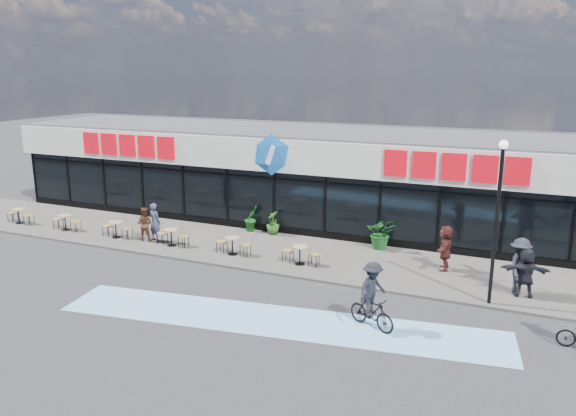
{
  "coord_description": "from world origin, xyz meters",
  "views": [
    {
      "loc": [
        10.64,
        -16.06,
        7.62
      ],
      "look_at": [
        2.2,
        3.5,
        2.28
      ],
      "focal_mm": 35.0,
      "sensor_mm": 36.0,
      "label": 1
    }
  ],
  "objects": [
    {
      "name": "bistro_set_1",
      "position": [
        -9.24,
        3.39,
        0.56
      ],
      "size": [
        1.54,
        0.62,
        0.9
      ],
      "color": "tan",
      "rests_on": "sidewalk"
    },
    {
      "name": "potted_plant_mid",
      "position": [
        0.08,
        6.64,
        0.64
      ],
      "size": [
        0.83,
        0.83,
        1.09
      ],
      "primitive_type": "imported",
      "rotation": [
        0.0,
        0.0,
        5.22
      ],
      "color": "#214B15",
      "rests_on": "sidewalk"
    },
    {
      "name": "bistro_set_3",
      "position": [
        -3.23,
        3.39,
        0.56
      ],
      "size": [
        1.54,
        0.62,
        0.9
      ],
      "color": "tan",
      "rests_on": "sidewalk"
    },
    {
      "name": "patron_right",
      "position": [
        -4.76,
        3.48,
        0.86
      ],
      "size": [
        0.86,
        0.75,
        1.52
      ],
      "primitive_type": "imported",
      "rotation": [
        0.0,
        0.0,
        3.41
      ],
      "color": "#4C2A1B",
      "rests_on": "sidewalk"
    },
    {
      "name": "bistro_set_0",
      "position": [
        -12.25,
        3.39,
        0.56
      ],
      "size": [
        1.54,
        0.62,
        0.9
      ],
      "color": "tan",
      "rests_on": "sidewalk"
    },
    {
      "name": "ground",
      "position": [
        0.0,
        0.0,
        0.0
      ],
      "size": [
        120.0,
        120.0,
        0.0
      ],
      "primitive_type": "plane",
      "color": "#28282B",
      "rests_on": "ground"
    },
    {
      "name": "pedestrian_a",
      "position": [
        8.09,
        4.96,
        0.97
      ],
      "size": [
        0.61,
        1.64,
        1.74
      ],
      "primitive_type": "imported",
      "rotation": [
        0.0,
        0.0,
        -1.51
      ],
      "color": "#431B18",
      "rests_on": "sidewalk"
    },
    {
      "name": "lamp_post",
      "position": [
        9.92,
        2.3,
        3.27
      ],
      "size": [
        0.28,
        0.28,
        5.37
      ],
      "color": "black",
      "rests_on": "sidewalk"
    },
    {
      "name": "building",
      "position": [
        -0.0,
        9.93,
        2.34
      ],
      "size": [
        30.6,
        6.57,
        4.75
      ],
      "color": "black",
      "rests_on": "ground"
    },
    {
      "name": "bike_lane",
      "position": [
        4.0,
        -1.5,
        0.01
      ],
      "size": [
        14.17,
        4.13,
        0.01
      ],
      "primitive_type": "cube",
      "rotation": [
        0.0,
        0.0,
        0.14
      ],
      "color": "#74AEDC",
      "rests_on": "ground"
    },
    {
      "name": "pedestrian_b",
      "position": [
        10.74,
        3.65,
        1.07
      ],
      "size": [
        0.92,
        1.36,
        1.94
      ],
      "primitive_type": "imported",
      "rotation": [
        0.0,
        0.0,
        1.4
      ],
      "color": "#212129",
      "rests_on": "sidewalk"
    },
    {
      "name": "cyclist_a",
      "position": [
        6.79,
        -0.81,
        0.94
      ],
      "size": [
        1.71,
        1.22,
        2.09
      ],
      "color": "black",
      "rests_on": "ground"
    },
    {
      "name": "potted_plant_right",
      "position": [
        5.22,
        6.54,
        0.78
      ],
      "size": [
        1.45,
        1.33,
        1.36
      ],
      "primitive_type": "imported",
      "rotation": [
        0.0,
        0.0,
        0.24
      ],
      "color": "#154C1B",
      "rests_on": "sidewalk"
    },
    {
      "name": "bistro_set_5",
      "position": [
        2.79,
        3.39,
        0.56
      ],
      "size": [
        1.54,
        0.62,
        0.9
      ],
      "color": "tan",
      "rests_on": "sidewalk"
    },
    {
      "name": "patron_left",
      "position": [
        -4.31,
        3.64,
        0.96
      ],
      "size": [
        0.7,
        0.53,
        1.72
      ],
      "primitive_type": "imported",
      "rotation": [
        0.0,
        0.0,
        2.94
      ],
      "color": "#32374F",
      "rests_on": "sidewalk"
    },
    {
      "name": "sidewalk",
      "position": [
        0.0,
        4.5,
        0.05
      ],
      "size": [
        44.0,
        5.0,
        0.1
      ],
      "primitive_type": "cube",
      "color": "#504D47",
      "rests_on": "ground"
    },
    {
      "name": "bistro_set_4",
      "position": [
        -0.22,
        3.39,
        0.56
      ],
      "size": [
        1.54,
        0.62,
        0.9
      ],
      "color": "tan",
      "rests_on": "sidewalk"
    },
    {
      "name": "potted_plant_left",
      "position": [
        -1.08,
        6.73,
        0.71
      ],
      "size": [
        0.72,
        0.8,
        1.23
      ],
      "primitive_type": "imported",
      "rotation": [
        0.0,
        0.0,
        1.28
      ],
      "color": "#154B17",
      "rests_on": "sidewalk"
    },
    {
      "name": "pedestrian_c",
      "position": [
        10.95,
        3.33,
        0.96
      ],
      "size": [
        1.64,
        0.7,
        1.71
      ],
      "primitive_type": "imported",
      "rotation": [
        0.0,
        0.0,
        3.27
      ],
      "color": "black",
      "rests_on": "sidewalk"
    },
    {
      "name": "bistro_set_2",
      "position": [
        -6.24,
        3.39,
        0.56
      ],
      "size": [
        1.54,
        0.62,
        0.9
      ],
      "color": "tan",
      "rests_on": "sidewalk"
    }
  ]
}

